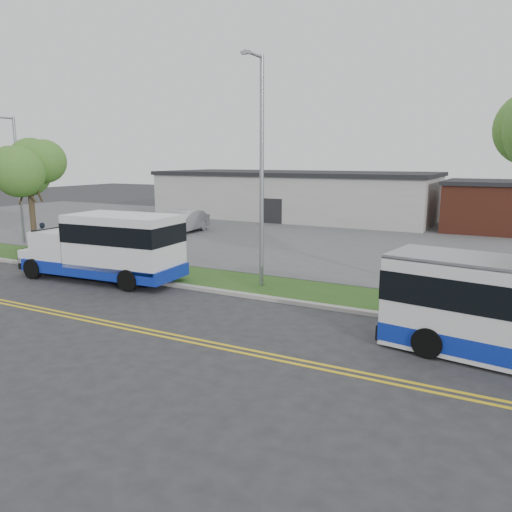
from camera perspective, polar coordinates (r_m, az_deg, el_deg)
The scene contains 17 objects.
ground at distance 21.12m, azimuth -10.19°, elevation -4.25°, with size 140.00×140.00×0.00m, color #28282B.
lane_line_north at distance 18.38m, azimuth -17.64°, elevation -6.91°, with size 70.00×0.12×0.01m, color gold.
lane_line_south at distance 18.18m, azimuth -18.32°, elevation -7.15°, with size 70.00×0.12×0.01m, color gold.
curb at distance 21.94m, azimuth -8.43°, elevation -3.41°, with size 80.00×0.30×0.15m, color #9E9B93.
verge at distance 23.37m, azimuth -5.81°, elevation -2.51°, with size 80.00×3.30×0.10m, color #2B4D19.
parking_lot at distance 35.73m, azimuth 6.83°, elevation 2.19°, with size 80.00×25.00×0.10m, color #4C4C4F.
commercial_building at distance 46.96m, azimuth 4.47°, elevation 6.96°, with size 25.40×10.40×4.35m.
brick_wing at distance 42.16m, azimuth 24.99°, elevation 5.20°, with size 6.30×7.30×3.90m.
tree_west at distance 31.25m, azimuth -24.58°, elevation 9.37°, with size 4.40×4.40×6.91m.
streetlight_near at distance 21.05m, azimuth 0.56°, elevation 10.30°, with size 0.35×1.53×9.50m.
streetlight_far at distance 35.79m, azimuth -25.63°, elevation 8.33°, with size 0.35×1.53×8.00m.
shuttle_bus at distance 23.62m, azimuth -16.35°, elevation 1.19°, with size 8.19×3.14×3.08m.
pedestrian at distance 31.38m, azimuth -23.17°, elevation 1.91°, with size 0.66×0.43×1.82m, color black.
parked_car_a at distance 37.57m, azimuth -8.25°, elevation 3.93°, with size 1.73×4.98×1.64m, color #A4A5AB.
parked_car_b at distance 40.25m, azimuth -15.40°, elevation 3.85°, with size 1.78×4.38×1.27m, color silver.
grocery_bag_left at distance 31.57m, azimuth -23.76°, elevation 0.54°, with size 0.32×0.32×0.32m, color white.
grocery_bag_right at distance 31.42m, azimuth -22.37°, elevation 0.60°, with size 0.32×0.32×0.32m, color white.
Camera 1 is at (12.69, -15.96, 5.51)m, focal length 35.00 mm.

